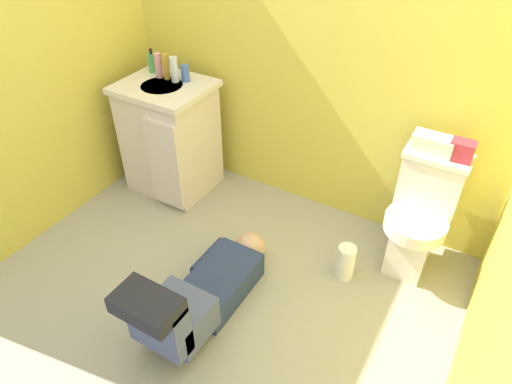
{
  "coord_description": "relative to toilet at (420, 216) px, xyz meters",
  "views": [
    {
      "loc": [
        1.12,
        -1.5,
        2.11
      ],
      "look_at": [
        0.01,
        0.37,
        0.45
      ],
      "focal_mm": 32.28,
      "sensor_mm": 36.0,
      "label": 1
    }
  ],
  "objects": [
    {
      "name": "toiletry_bag",
      "position": [
        0.1,
        0.09,
        0.44
      ],
      "size": [
        0.12,
        0.09,
        0.11
      ],
      "primitive_type": "cube",
      "color": "#B22D3F",
      "rests_on": "toilet"
    },
    {
      "name": "paper_towel_roll",
      "position": [
        -0.3,
        -0.32,
        -0.25
      ],
      "size": [
        0.11,
        0.11,
        0.23
      ],
      "primitive_type": "cylinder",
      "color": "white",
      "rests_on": "ground_plane"
    },
    {
      "name": "bottle_clear",
      "position": [
        -1.73,
        -0.02,
        0.54
      ],
      "size": [
        0.05,
        0.05,
        0.17
      ],
      "primitive_type": "cylinder",
      "color": "silver",
      "rests_on": "vanity_cabinet"
    },
    {
      "name": "soap_dispenser",
      "position": [
        -1.96,
        0.03,
        0.52
      ],
      "size": [
        0.06,
        0.06,
        0.17
      ],
      "color": "#4A9F56",
      "rests_on": "vanity_cabinet"
    },
    {
      "name": "ground_plane",
      "position": [
        -0.9,
        -0.75,
        -0.39
      ],
      "size": [
        3.1,
        3.0,
        0.04
      ],
      "primitive_type": "cube",
      "color": "#A29B84"
    },
    {
      "name": "faucet",
      "position": [
        -1.77,
        0.05,
        0.5
      ],
      "size": [
        0.02,
        0.02,
        0.1
      ],
      "primitive_type": "cylinder",
      "color": "silver",
      "rests_on": "vanity_cabinet"
    },
    {
      "name": "vanity_cabinet",
      "position": [
        -1.77,
        -0.1,
        0.05
      ],
      "size": [
        0.6,
        0.53,
        0.82
      ],
      "color": "silver",
      "rests_on": "ground_plane"
    },
    {
      "name": "bottle_pink",
      "position": [
        -1.87,
        -0.02,
        0.54
      ],
      "size": [
        0.05,
        0.05,
        0.17
      ],
      "primitive_type": "cylinder",
      "color": "pink",
      "rests_on": "vanity_cabinet"
    },
    {
      "name": "bottle_blue",
      "position": [
        -1.67,
        0.02,
        0.51
      ],
      "size": [
        0.06,
        0.06,
        0.11
      ],
      "primitive_type": "cylinder",
      "color": "#3E60B1",
      "rests_on": "vanity_cabinet"
    },
    {
      "name": "toilet",
      "position": [
        0.0,
        0.0,
        0.0
      ],
      "size": [
        0.36,
        0.46,
        0.75
      ],
      "color": "silver",
      "rests_on": "ground_plane"
    },
    {
      "name": "bottle_amber",
      "position": [
        -1.81,
        -0.01,
        0.54
      ],
      "size": [
        0.04,
        0.04,
        0.17
      ],
      "primitive_type": "cylinder",
      "color": "gold",
      "rests_on": "vanity_cabinet"
    },
    {
      "name": "person_plumber",
      "position": [
        -0.87,
        -1.0,
        -0.19
      ],
      "size": [
        0.39,
        1.06,
        0.52
      ],
      "color": "navy",
      "rests_on": "ground_plane"
    },
    {
      "name": "tissue_box",
      "position": [
        -0.05,
        0.09,
        0.43
      ],
      "size": [
        0.22,
        0.11,
        0.1
      ],
      "primitive_type": "cube",
      "color": "silver",
      "rests_on": "toilet"
    },
    {
      "name": "wall_left",
      "position": [
        -2.24,
        -0.75,
        0.83
      ],
      "size": [
        0.08,
        2.0,
        2.4
      ],
      "primitive_type": "cube",
      "color": "gold",
      "rests_on": "ground_plane"
    },
    {
      "name": "wall_back",
      "position": [
        -0.9,
        0.29,
        0.83
      ],
      "size": [
        2.76,
        0.08,
        2.4
      ],
      "primitive_type": "cube",
      "color": "gold",
      "rests_on": "ground_plane"
    }
  ]
}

